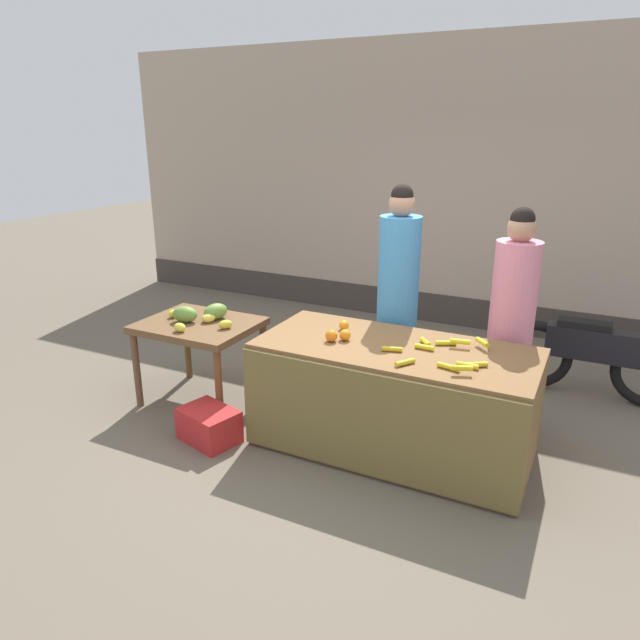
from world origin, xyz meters
The scene contains 12 objects.
ground_plane centered at (0.00, 0.00, 0.00)m, with size 24.00×24.00×0.00m, color #665B4C.
market_wall_back centered at (0.00, 3.15, 1.62)m, with size 9.16×0.23×3.30m.
fruit_stall_counter centered at (0.41, -0.01, 0.41)m, with size 2.01×0.93×0.82m.
side_table_wooden centered at (-1.37, 0.00, 0.64)m, with size 0.96×0.78×0.74m.
banana_bunch_pile centered at (0.77, -0.05, 0.85)m, with size 0.74×0.66×0.07m.
orange_pile centered at (-0.03, -0.03, 0.87)m, with size 0.18×0.36×0.09m.
mango_papaya_pile centered at (-1.37, 0.02, 0.80)m, with size 0.68×0.56×0.14m.
vendor_woman_blue_shirt centered at (0.17, 0.70, 0.96)m, with size 0.34×0.34×1.90m.
vendor_woman_pink_shirt centered at (1.09, 0.71, 0.90)m, with size 0.34×0.34×1.78m.
parked_motorcycle centered at (1.69, 1.61, 0.40)m, with size 1.60×0.18×0.88m.
produce_crate centered at (-0.89, -0.54, 0.13)m, with size 0.44×0.32×0.26m, color red.
produce_sack centered at (-0.64, 0.79, 0.25)m, with size 0.36×0.30×0.49m, color maroon.
Camera 1 is at (1.66, -3.73, 2.34)m, focal length 32.51 mm.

